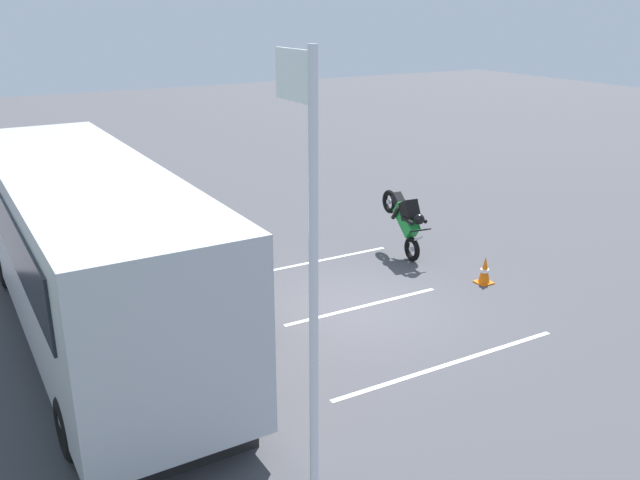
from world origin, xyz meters
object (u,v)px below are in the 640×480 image
Objects in this scene: spectator_left at (236,268)px; parked_motorcycle_silver at (219,311)px; tour_bus at (89,255)px; traffic_cone at (485,270)px; spectator_centre at (208,248)px; stunt_motorcycle at (405,218)px; flagpole at (312,383)px; spectator_far_left at (255,279)px.

parked_motorcycle_silver is (-0.68, 0.66, -0.49)m from spectator_left.
tour_bus is 2.77m from spectator_left.
spectator_left is at bearing 76.30° from traffic_cone.
spectator_centre is 2.74× the size of traffic_cone.
tour_bus is at bearing 95.13° from stunt_motorcycle.
flagpole is (-8.30, 2.13, 1.73)m from spectator_centre.
stunt_motorcycle is (0.68, -7.55, -0.66)m from tour_bus.
spectator_left is at bearing -17.49° from flagpole.
spectator_far_left is 1.05× the size of spectator_centre.
stunt_motorcycle is at bearing -73.36° from parked_motorcycle_silver.
tour_bus is at bearing 83.63° from spectator_left.
spectator_far_left is at bearing -178.03° from spectator_centre.
tour_bus is 5.40× the size of spectator_far_left.
spectator_left is at bearing 101.30° from stunt_motorcycle.
parked_motorcycle_silver is at bearing 84.02° from traffic_cone.
spectator_far_left is 0.92m from parked_motorcycle_silver.
spectator_centre is at bearing -69.55° from tour_bus.
tour_bus reaches higher than spectator_left.
spectator_centre is 2.10m from parked_motorcycle_silver.
flagpole is 9.83m from traffic_cone.
parked_motorcycle_silver is (-0.98, -2.01, -1.16)m from tour_bus.
stunt_motorcycle is 3.26× the size of traffic_cone.
traffic_cone is at bearing -115.19° from spectator_centre.
spectator_far_left is at bearing 179.56° from spectator_left.
stunt_motorcycle is at bearing -93.31° from spectator_centre.
traffic_cone is at bearing -167.41° from stunt_motorcycle.
parked_motorcycle_silver is at bearing 163.50° from spectator_centre.
stunt_motorcycle is 10.85m from flagpole.
parked_motorcycle_silver is at bearing 135.95° from spectator_left.
tour_bus reaches higher than traffic_cone.
spectator_centre is 4.97m from stunt_motorcycle.
traffic_cone is at bearing -53.05° from flagpole.
parked_motorcycle_silver is 3.22× the size of traffic_cone.
spectator_far_left is at bearing 86.05° from traffic_cone.
spectator_centre reaches higher than traffic_cone.
tour_bus reaches higher than spectator_far_left.
traffic_cone is (-0.37, -5.40, -0.78)m from spectator_far_left.
flagpole is (-7.04, 2.22, 1.78)m from spectator_left.
stunt_motorcycle is (-0.29, -4.97, -0.04)m from spectator_centre.
spectator_centre is 8.74m from flagpole.
spectator_far_left is 5.25m from stunt_motorcycle.
flagpole is at bearing 160.07° from spectator_far_left.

